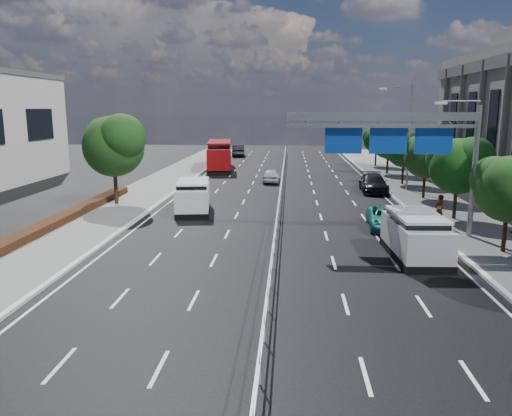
{
  "coord_description": "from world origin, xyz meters",
  "views": [
    {
      "loc": [
        0.71,
        -17.34,
        7.0
      ],
      "look_at": [
        -0.86,
        5.69,
        2.4
      ],
      "focal_mm": 35.0,
      "sensor_mm": 36.0,
      "label": 1
    }
  ],
  "objects_px": {
    "parked_car_teal": "(387,218)",
    "near_car_silver": "(272,175)",
    "overhead_gantry": "(403,135)",
    "near_car_dark": "(238,150)",
    "white_minivan": "(193,197)",
    "pedestrian_a": "(439,210)",
    "silver_minivan": "(415,236)",
    "red_bus": "(220,155)",
    "parked_car_dark": "(373,183)"
  },
  "relations": [
    {
      "from": "parked_car_dark",
      "to": "overhead_gantry",
      "type": "bearing_deg",
      "value": -91.91
    },
    {
      "from": "red_bus",
      "to": "near_car_dark",
      "type": "relative_size",
      "value": 2.19
    },
    {
      "from": "pedestrian_a",
      "to": "overhead_gantry",
      "type": "bearing_deg",
      "value": 3.46
    },
    {
      "from": "overhead_gantry",
      "to": "near_car_dark",
      "type": "bearing_deg",
      "value": 106.21
    },
    {
      "from": "parked_car_teal",
      "to": "parked_car_dark",
      "type": "height_order",
      "value": "parked_car_dark"
    },
    {
      "from": "parked_car_teal",
      "to": "pedestrian_a",
      "type": "xyz_separation_m",
      "value": [
        3.1,
        0.32,
        0.45
      ]
    },
    {
      "from": "near_car_silver",
      "to": "parked_car_dark",
      "type": "bearing_deg",
      "value": 152.68
    },
    {
      "from": "parked_car_teal",
      "to": "near_car_dark",
      "type": "bearing_deg",
      "value": 110.87
    },
    {
      "from": "pedestrian_a",
      "to": "parked_car_dark",
      "type": "bearing_deg",
      "value": -117.46
    },
    {
      "from": "overhead_gantry",
      "to": "red_bus",
      "type": "bearing_deg",
      "value": 115.01
    },
    {
      "from": "white_minivan",
      "to": "parked_car_teal",
      "type": "xyz_separation_m",
      "value": [
        12.39,
        -4.01,
        -0.45
      ]
    },
    {
      "from": "overhead_gantry",
      "to": "silver_minivan",
      "type": "height_order",
      "value": "overhead_gantry"
    },
    {
      "from": "red_bus",
      "to": "parked_car_teal",
      "type": "bearing_deg",
      "value": -70.89
    },
    {
      "from": "parked_car_teal",
      "to": "pedestrian_a",
      "type": "bearing_deg",
      "value": 10.17
    },
    {
      "from": "pedestrian_a",
      "to": "red_bus",
      "type": "bearing_deg",
      "value": -93.78
    },
    {
      "from": "white_minivan",
      "to": "pedestrian_a",
      "type": "xyz_separation_m",
      "value": [
        15.49,
        -3.69,
        0.0
      ]
    },
    {
      "from": "white_minivan",
      "to": "red_bus",
      "type": "distance_m",
      "value": 24.63
    },
    {
      "from": "silver_minivan",
      "to": "near_car_silver",
      "type": "bearing_deg",
      "value": 105.17
    },
    {
      "from": "near_car_dark",
      "to": "red_bus",
      "type": "bearing_deg",
      "value": 82.55
    },
    {
      "from": "silver_minivan",
      "to": "near_car_dark",
      "type": "bearing_deg",
      "value": 102.63
    },
    {
      "from": "white_minivan",
      "to": "near_car_dark",
      "type": "height_order",
      "value": "white_minivan"
    },
    {
      "from": "overhead_gantry",
      "to": "white_minivan",
      "type": "distance_m",
      "value": 14.68
    },
    {
      "from": "silver_minivan",
      "to": "parked_car_dark",
      "type": "relative_size",
      "value": 1.01
    },
    {
      "from": "silver_minivan",
      "to": "white_minivan",
      "type": "bearing_deg",
      "value": 139.49
    },
    {
      "from": "white_minivan",
      "to": "near_car_silver",
      "type": "bearing_deg",
      "value": 63.6
    },
    {
      "from": "white_minivan",
      "to": "parked_car_teal",
      "type": "height_order",
      "value": "white_minivan"
    },
    {
      "from": "overhead_gantry",
      "to": "near_car_silver",
      "type": "relative_size",
      "value": 2.63
    },
    {
      "from": "parked_car_teal",
      "to": "near_car_silver",
      "type": "bearing_deg",
      "value": 116.29
    },
    {
      "from": "red_bus",
      "to": "parked_car_teal",
      "type": "relative_size",
      "value": 2.48
    },
    {
      "from": "near_car_silver",
      "to": "parked_car_teal",
      "type": "bearing_deg",
      "value": 114.73
    },
    {
      "from": "near_car_silver",
      "to": "parked_car_dark",
      "type": "distance_m",
      "value": 10.27
    },
    {
      "from": "near_car_silver",
      "to": "overhead_gantry",
      "type": "bearing_deg",
      "value": 113.4
    },
    {
      "from": "red_bus",
      "to": "near_car_dark",
      "type": "distance_m",
      "value": 16.92
    },
    {
      "from": "parked_car_dark",
      "to": "parked_car_teal",
      "type": "bearing_deg",
      "value": -93.53
    },
    {
      "from": "near_car_silver",
      "to": "pedestrian_a",
      "type": "bearing_deg",
      "value": 122.87
    },
    {
      "from": "red_bus",
      "to": "pedestrian_a",
      "type": "distance_m",
      "value": 33.04
    },
    {
      "from": "red_bus",
      "to": "pedestrian_a",
      "type": "bearing_deg",
      "value": -65.81
    },
    {
      "from": "overhead_gantry",
      "to": "near_car_silver",
      "type": "bearing_deg",
      "value": 110.69
    },
    {
      "from": "white_minivan",
      "to": "silver_minivan",
      "type": "bearing_deg",
      "value": -46.04
    },
    {
      "from": "near_car_dark",
      "to": "silver_minivan",
      "type": "xyz_separation_m",
      "value": [
        13.77,
        -51.36,
        0.21
      ]
    },
    {
      "from": "overhead_gantry",
      "to": "white_minivan",
      "type": "height_order",
      "value": "overhead_gantry"
    },
    {
      "from": "parked_car_teal",
      "to": "overhead_gantry",
      "type": "bearing_deg",
      "value": -78.7
    },
    {
      "from": "near_car_dark",
      "to": "parked_car_teal",
      "type": "height_order",
      "value": "near_car_dark"
    },
    {
      "from": "overhead_gantry",
      "to": "parked_car_teal",
      "type": "distance_m",
      "value": 5.34
    },
    {
      "from": "near_car_dark",
      "to": "pedestrian_a",
      "type": "distance_m",
      "value": 48.13
    },
    {
      "from": "silver_minivan",
      "to": "overhead_gantry",
      "type": "bearing_deg",
      "value": 87.42
    },
    {
      "from": "near_car_silver",
      "to": "silver_minivan",
      "type": "bearing_deg",
      "value": 110.26
    },
    {
      "from": "red_bus",
      "to": "parked_car_dark",
      "type": "relative_size",
      "value": 2.16
    },
    {
      "from": "white_minivan",
      "to": "red_bus",
      "type": "bearing_deg",
      "value": 85.84
    },
    {
      "from": "red_bus",
      "to": "parked_car_teal",
      "type": "distance_m",
      "value": 31.84
    }
  ]
}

